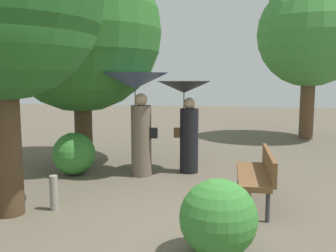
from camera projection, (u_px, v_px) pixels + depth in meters
name	position (u px, v px, depth m)	size (l,w,h in m)	color
ground_plane	(135.00, 221.00, 5.09)	(40.00, 40.00, 0.00)	brown
person_left	(137.00, 99.00, 7.25)	(1.31, 1.31, 2.03)	#6B5B4C
person_right	(186.00, 109.00, 7.51)	(1.08, 1.08, 1.87)	black
park_bench	(258.00, 172.00, 5.64)	(0.49, 1.50, 0.83)	#38383D
tree_near_left	(80.00, 19.00, 8.02)	(3.52, 3.52, 5.13)	#4C3823
tree_near_right	(311.00, 25.00, 11.34)	(3.22, 3.22, 5.41)	brown
bush_path_left	(218.00, 218.00, 4.05)	(0.86, 0.86, 0.86)	#387F33
bush_path_right	(74.00, 154.00, 7.43)	(0.85, 0.85, 0.85)	#387F33
path_marker_post	(54.00, 193.00, 5.47)	(0.12, 0.12, 0.52)	gray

